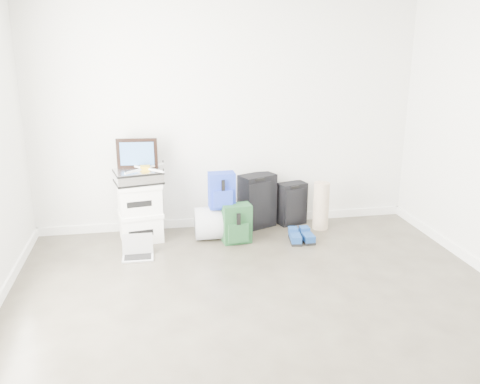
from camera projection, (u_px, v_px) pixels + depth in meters
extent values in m
plane|color=#373228|center=(278.00, 335.00, 3.92)|extent=(5.00, 5.00, 0.00)
cube|color=silver|center=(227.00, 115.00, 5.89)|extent=(4.50, 0.02, 2.70)
cube|color=white|center=(228.00, 220.00, 6.25)|extent=(4.50, 0.02, 0.10)
cube|color=white|center=(141.00, 228.00, 5.75)|extent=(0.50, 0.42, 0.29)
cube|color=white|center=(140.00, 214.00, 5.70)|extent=(0.52, 0.45, 0.04)
cube|color=white|center=(140.00, 199.00, 5.65)|extent=(0.50, 0.42, 0.29)
cube|color=white|center=(139.00, 185.00, 5.60)|extent=(0.52, 0.45, 0.04)
cube|color=#B2B2B7|center=(138.00, 177.00, 5.58)|extent=(0.56, 0.46, 0.14)
cube|color=black|center=(137.00, 153.00, 5.60)|extent=(0.45, 0.07, 0.34)
cube|color=#265A9A|center=(137.00, 154.00, 5.58)|extent=(0.37, 0.04, 0.26)
cube|color=gold|center=(145.00, 168.00, 5.54)|extent=(0.11, 0.11, 0.05)
cube|color=white|center=(155.00, 166.00, 5.65)|extent=(0.22, 0.21, 0.02)
cube|color=white|center=(136.00, 166.00, 5.62)|extent=(0.21, 0.22, 0.02)
cube|color=white|center=(135.00, 171.00, 5.43)|extent=(0.22, 0.21, 0.02)
cube|color=white|center=(155.00, 170.00, 5.46)|extent=(0.21, 0.22, 0.02)
cylinder|color=gray|center=(222.00, 222.00, 5.79)|extent=(0.61, 0.39, 0.37)
cube|color=#172398|center=(222.00, 190.00, 5.65)|extent=(0.29, 0.18, 0.41)
cube|color=#172398|center=(223.00, 199.00, 5.58)|extent=(0.21, 0.06, 0.19)
cube|color=black|center=(257.00, 201.00, 6.11)|extent=(0.48, 0.39, 0.65)
cube|color=black|center=(260.00, 204.00, 5.98)|extent=(0.30, 0.16, 0.52)
cube|color=black|center=(260.00, 179.00, 5.90)|extent=(0.13, 0.07, 0.03)
cube|color=#163E1F|center=(237.00, 223.00, 5.66)|extent=(0.33, 0.22, 0.44)
cube|color=#163E1F|center=(238.00, 233.00, 5.59)|extent=(0.24, 0.09, 0.21)
cube|color=black|center=(292.00, 203.00, 6.22)|extent=(0.37, 0.28, 0.52)
cube|color=black|center=(294.00, 206.00, 6.12)|extent=(0.25, 0.10, 0.42)
cube|color=black|center=(295.00, 187.00, 6.05)|extent=(0.12, 0.06, 0.02)
cube|color=black|center=(295.00, 240.00, 5.73)|extent=(0.16, 0.32, 0.03)
cube|color=#1A4B9E|center=(295.00, 236.00, 5.71)|extent=(0.15, 0.30, 0.07)
cube|color=black|center=(306.00, 240.00, 5.75)|extent=(0.13, 0.31, 0.03)
cube|color=#1A4B9E|center=(307.00, 235.00, 5.74)|extent=(0.12, 0.29, 0.07)
cylinder|color=tan|center=(321.00, 206.00, 6.05)|extent=(0.19, 0.19, 0.57)
cube|color=silver|center=(138.00, 258.00, 5.29)|extent=(0.32, 0.23, 0.01)
cube|color=black|center=(138.00, 257.00, 5.29)|extent=(0.28, 0.15, 0.00)
cube|color=black|center=(138.00, 244.00, 5.36)|extent=(0.32, 0.02, 0.21)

